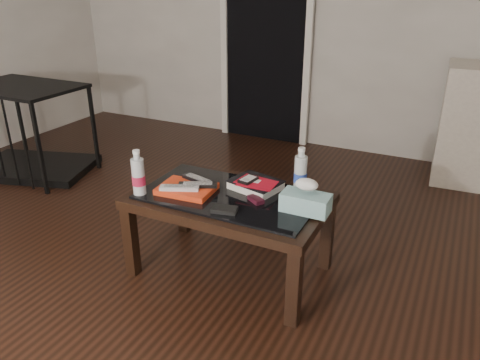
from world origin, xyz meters
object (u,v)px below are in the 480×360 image
(water_bottle_left, at_px, (138,172))
(tissue_box, at_px, (306,203))
(pet_crate, at_px, (31,144))
(water_bottle_right, at_px, (301,169))
(coffee_table, at_px, (230,205))
(textbook, at_px, (256,185))

(water_bottle_left, xyz_separation_m, tissue_box, (0.83, 0.19, -0.07))
(pet_crate, bearing_deg, water_bottle_right, -25.45)
(pet_crate, distance_m, tissue_box, 2.59)
(water_bottle_right, relative_size, tissue_box, 1.03)
(coffee_table, bearing_deg, water_bottle_right, 33.69)
(coffee_table, bearing_deg, pet_crate, 165.46)
(textbook, distance_m, water_bottle_right, 0.25)
(tissue_box, bearing_deg, coffee_table, 179.11)
(pet_crate, relative_size, textbook, 4.15)
(water_bottle_right, bearing_deg, pet_crate, 171.95)
(coffee_table, height_order, water_bottle_left, water_bottle_left)
(pet_crate, bearing_deg, textbook, -28.32)
(water_bottle_left, bearing_deg, coffee_table, 24.77)
(coffee_table, xyz_separation_m, tissue_box, (0.41, -0.00, 0.11))
(water_bottle_left, distance_m, tissue_box, 0.86)
(textbook, xyz_separation_m, water_bottle_left, (-0.51, -0.32, 0.10))
(coffee_table, bearing_deg, textbook, 53.08)
(tissue_box, bearing_deg, water_bottle_right, 115.79)
(pet_crate, xyz_separation_m, textbook, (2.20, -0.42, 0.25))
(coffee_table, height_order, tissue_box, tissue_box)
(water_bottle_left, bearing_deg, water_bottle_right, 28.72)
(water_bottle_right, bearing_deg, tissue_box, -63.82)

